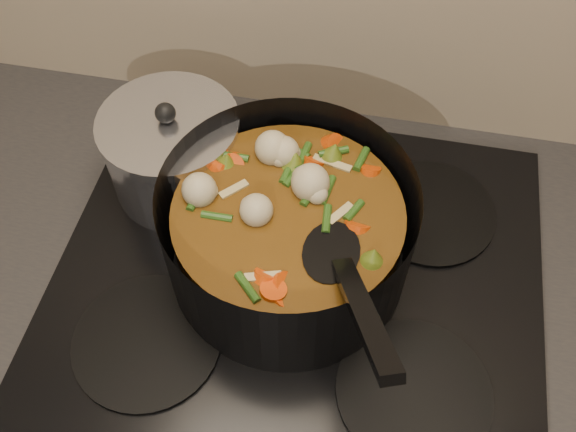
# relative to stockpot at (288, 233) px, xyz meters

# --- Properties ---
(counter) EXTENTS (2.64, 0.64, 0.91)m
(counter) POSITION_rel_stockpot_xyz_m (0.01, -0.01, -0.54)
(counter) COLOR brown
(counter) RESTS_ON ground
(stovetop) EXTENTS (0.62, 0.54, 0.03)m
(stovetop) POSITION_rel_stockpot_xyz_m (0.01, -0.01, -0.08)
(stovetop) COLOR black
(stovetop) RESTS_ON counter
(stockpot) EXTENTS (0.34, 0.40, 0.22)m
(stockpot) POSITION_rel_stockpot_xyz_m (0.00, 0.00, 0.00)
(stockpot) COLOR black
(stockpot) RESTS_ON stovetop
(saucepan) EXTENTS (0.19, 0.19, 0.15)m
(saucepan) POSITION_rel_stockpot_xyz_m (-0.18, 0.10, -0.01)
(saucepan) COLOR silver
(saucepan) RESTS_ON stovetop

